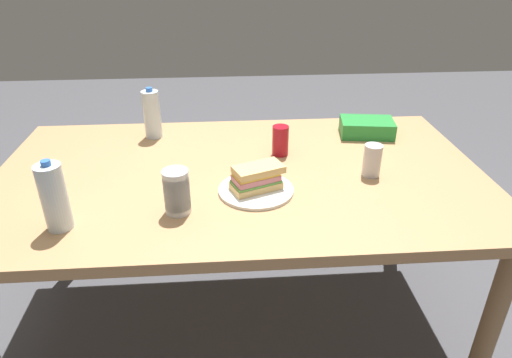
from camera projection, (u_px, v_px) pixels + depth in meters
The scene contains 10 objects.
ground_plane at pixel (243, 318), 2.08m from camera, with size 8.00×8.00×0.00m, color #4C4C51.
dining_table at pixel (240, 190), 1.76m from camera, with size 1.85×1.06×0.76m.
paper_plate at pixel (256, 190), 1.59m from camera, with size 0.26×0.26×0.01m, color white.
sandwich at pixel (257, 178), 1.57m from camera, with size 0.20×0.16×0.08m.
soda_can_red at pixel (280, 141), 1.83m from camera, with size 0.07×0.07×0.12m, color maroon.
chip_bag at pixel (367, 127), 2.02m from camera, with size 0.23×0.15×0.07m, color #268C38.
water_bottle_tall at pixel (54, 197), 1.35m from camera, with size 0.08×0.08×0.23m.
plastic_cup_stack at pixel (177, 192), 1.44m from camera, with size 0.08×0.08×0.15m.
water_bottle_spare at pixel (152, 114), 1.97m from camera, with size 0.07×0.07×0.22m.
soda_can_silver at pixel (372, 160), 1.67m from camera, with size 0.07×0.07×0.12m, color silver.
Camera 1 is at (-0.05, -1.53, 1.55)m, focal length 31.87 mm.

